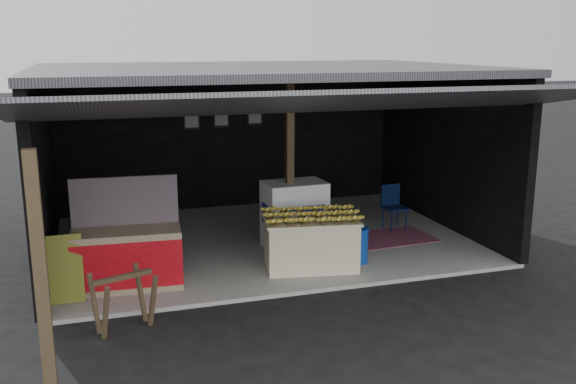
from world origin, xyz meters
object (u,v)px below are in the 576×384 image
object	(u,v)px
banana_table	(311,243)
water_barrel	(357,246)
sawhorse	(123,296)
white_crate	(294,215)
plastic_chair	(393,203)
neighbor_stall	(127,255)

from	to	relation	value
banana_table	water_barrel	world-z (taller)	banana_table
water_barrel	banana_table	bearing A→B (deg)	-178.59
sawhorse	banana_table	bearing A→B (deg)	4.91
sawhorse	water_barrel	size ratio (longest dim) A/B	1.55
sawhorse	white_crate	bearing A→B (deg)	19.19
white_crate	sawhorse	distance (m)	3.73
banana_table	white_crate	size ratio (longest dim) A/B	1.38
plastic_chair	sawhorse	bearing A→B (deg)	-155.53
white_crate	plastic_chair	xyz separation A→B (m)	(2.05, 0.49, -0.08)
neighbor_stall	plastic_chair	bearing A→B (deg)	21.35
banana_table	white_crate	world-z (taller)	white_crate
sawhorse	water_barrel	bearing A→B (deg)	0.46
white_crate	plastic_chair	world-z (taller)	white_crate
white_crate	neighbor_stall	xyz separation A→B (m)	(-2.77, -1.01, -0.09)
white_crate	sawhorse	xyz separation A→B (m)	(-2.91, -2.33, -0.16)
neighbor_stall	sawhorse	xyz separation A→B (m)	(-0.14, -1.32, -0.07)
white_crate	sawhorse	bearing A→B (deg)	-144.32
neighbor_stall	water_barrel	world-z (taller)	neighbor_stall
banana_table	neighbor_stall	size ratio (longest dim) A/B	1.01
water_barrel	plastic_chair	distance (m)	2.05
banana_table	white_crate	bearing A→B (deg)	95.51
water_barrel	plastic_chair	size ratio (longest dim) A/B	0.65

